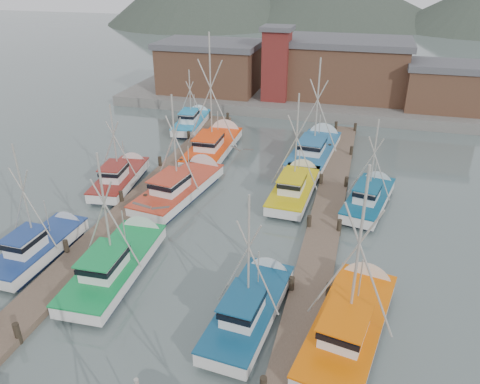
% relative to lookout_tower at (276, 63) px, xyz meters
% --- Properties ---
extents(ground, '(260.00, 260.00, 0.00)m').
position_rel_lookout_tower_xyz_m(ground, '(2.00, -33.00, -5.55)').
color(ground, '#4E5E5C').
rests_on(ground, ground).
extents(dock_left, '(2.30, 46.00, 1.50)m').
position_rel_lookout_tower_xyz_m(dock_left, '(-5.00, -28.96, -5.34)').
color(dock_left, '#4D3C2F').
rests_on(dock_left, ground).
extents(dock_right, '(2.30, 46.00, 1.50)m').
position_rel_lookout_tower_xyz_m(dock_right, '(9.00, -28.96, -5.34)').
color(dock_right, '#4D3C2F').
rests_on(dock_right, ground).
extents(quay, '(44.00, 16.00, 1.20)m').
position_rel_lookout_tower_xyz_m(quay, '(2.00, 4.00, -4.95)').
color(quay, gray).
rests_on(quay, ground).
extents(shed_left, '(12.72, 8.48, 6.20)m').
position_rel_lookout_tower_xyz_m(shed_left, '(-9.00, 2.00, -1.21)').
color(shed_left, brown).
rests_on(shed_left, quay).
extents(shed_center, '(14.84, 9.54, 6.90)m').
position_rel_lookout_tower_xyz_m(shed_center, '(8.00, 4.00, -0.86)').
color(shed_center, brown).
rests_on(shed_center, quay).
extents(shed_right, '(8.48, 6.36, 5.20)m').
position_rel_lookout_tower_xyz_m(shed_right, '(19.00, 1.00, -1.71)').
color(shed_right, brown).
rests_on(shed_right, quay).
extents(lookout_tower, '(3.60, 3.60, 8.50)m').
position_rel_lookout_tower_xyz_m(lookout_tower, '(0.00, 0.00, 0.00)').
color(lookout_tower, maroon).
rests_on(lookout_tower, quay).
extents(distant_hills, '(175.00, 140.00, 42.00)m').
position_rel_lookout_tower_xyz_m(distant_hills, '(-10.76, 89.59, -5.55)').
color(distant_hills, '#3C473B').
rests_on(distant_hills, ground).
extents(boat_4, '(3.52, 9.46, 8.62)m').
position_rel_lookout_tower_xyz_m(boat_4, '(-2.15, -35.43, -4.87)').
color(boat_4, '#101B38').
rests_on(boat_4, ground).
extents(boat_5, '(3.31, 8.55, 8.00)m').
position_rel_lookout_tower_xyz_m(boat_5, '(6.33, -37.15, -4.87)').
color(boat_5, '#101B38').
rests_on(boat_5, ground).
extents(boat_6, '(3.30, 7.83, 8.14)m').
position_rel_lookout_tower_xyz_m(boat_6, '(-7.58, -35.12, -4.87)').
color(boat_6, '#101B38').
rests_on(boat_6, ground).
extents(boat_7, '(4.60, 9.86, 10.12)m').
position_rel_lookout_tower_xyz_m(boat_7, '(11.31, -36.92, -4.86)').
color(boat_7, '#101B38').
rests_on(boat_7, ground).
extents(boat_8, '(4.53, 10.39, 9.05)m').
position_rel_lookout_tower_xyz_m(boat_8, '(-2.32, -24.90, -4.87)').
color(boat_8, '#101B38').
rests_on(boat_8, ground).
extents(boat_9, '(3.59, 8.87, 8.95)m').
position_rel_lookout_tower_xyz_m(boat_9, '(6.23, -22.74, -4.87)').
color(boat_9, '#101B38').
rests_on(boat_9, ground).
extents(boat_10, '(3.43, 8.34, 7.50)m').
position_rel_lookout_tower_xyz_m(boat_10, '(-7.77, -24.57, -4.87)').
color(boat_10, '#101B38').
rests_on(boat_10, ground).
extents(boat_11, '(3.95, 8.32, 7.52)m').
position_rel_lookout_tower_xyz_m(boat_11, '(11.86, -23.06, -4.87)').
color(boat_11, '#101B38').
rests_on(boat_11, ground).
extents(boat_12, '(4.82, 10.49, 12.11)m').
position_rel_lookout_tower_xyz_m(boat_12, '(-2.69, -15.69, -4.86)').
color(boat_12, '#101B38').
rests_on(boat_12, ground).
extents(boat_13, '(4.17, 10.65, 10.17)m').
position_rel_lookout_tower_xyz_m(boat_13, '(6.74, -14.22, -4.87)').
color(boat_13, '#101B38').
rests_on(boat_13, ground).
extents(boat_14, '(3.29, 8.46, 7.05)m').
position_rel_lookout_tower_xyz_m(boat_14, '(-7.27, -9.36, -4.87)').
color(boat_14, '#101B38').
rests_on(boat_14, ground).
extents(gull_near, '(1.55, 0.62, 0.24)m').
position_rel_lookout_tower_xyz_m(gull_near, '(3.08, -40.89, 2.33)').
color(gull_near, gray).
rests_on(gull_near, ground).
extents(gull_far, '(1.52, 0.66, 0.24)m').
position_rel_lookout_tower_xyz_m(gull_far, '(3.69, -29.41, 0.50)').
color(gull_far, gray).
rests_on(gull_far, ground).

